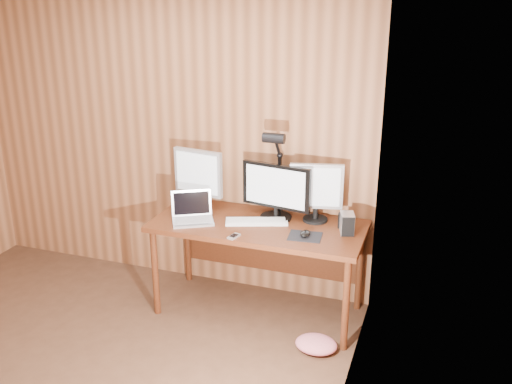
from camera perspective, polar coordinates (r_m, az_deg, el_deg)
The scene contains 13 objects.
desk at distance 4.41m, azimuth 0.52°, elevation -4.29°, with size 1.60×0.70×0.75m.
monitor_center at distance 4.31m, azimuth 2.03°, elevation 0.11°, with size 0.55×0.24×0.43m.
monitor_left at distance 4.55m, azimuth -5.79°, elevation 1.54°, with size 0.43×0.20×0.48m.
monitor_right at distance 4.28m, azimuth 6.04°, elevation 0.13°, with size 0.40×0.19×0.45m.
laptop at distance 4.36m, azimuth -6.38°, elevation -2.15°, with size 0.38×0.35×0.22m.
keyboard at distance 4.31m, azimuth 0.06°, elevation -2.95°, with size 0.49×0.29×0.02m.
mousepad at distance 4.09m, azimuth 4.92°, elevation -4.44°, with size 0.23×0.19×0.00m, color black.
mouse at distance 4.08m, azimuth 4.93°, elevation -4.17°, with size 0.07×0.11×0.04m, color black.
hard_drive at distance 4.16m, azimuth 9.10°, elevation -3.13°, with size 0.13×0.16×0.15m.
phone at distance 4.07m, azimuth -2.22°, elevation -4.45°, with size 0.08×0.11×0.01m.
speaker at distance 4.24m, azimuth 8.52°, elevation -2.85°, with size 0.05×0.05×0.12m, color black.
desk_lamp at distance 4.32m, azimuth 2.05°, elevation 3.19°, with size 0.16×0.23×0.71m.
fabric_pile at distance 4.19m, azimuth 6.04°, elevation -14.91°, with size 0.30×0.25×0.10m, color #D36670, non-canonical shape.
Camera 1 is at (2.20, -2.11, 2.43)m, focal length 40.00 mm.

